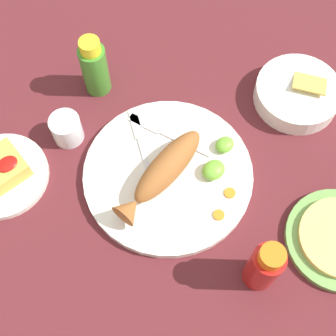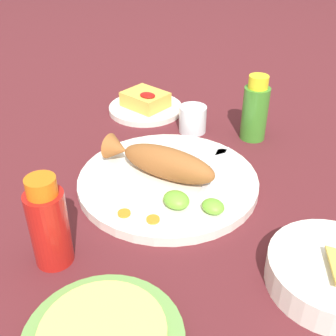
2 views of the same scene
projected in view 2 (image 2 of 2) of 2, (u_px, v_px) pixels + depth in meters
name	position (u px, v px, depth m)	size (l,w,h in m)	color
ground_plane	(168.00, 185.00, 0.79)	(4.00, 4.00, 0.00)	#561E23
main_plate	(168.00, 181.00, 0.79)	(0.33, 0.33, 0.02)	white
fried_fish	(160.00, 161.00, 0.77)	(0.23, 0.10, 0.06)	#935628
fork_near	(196.00, 158.00, 0.83)	(0.09, 0.17, 0.00)	silver
fork_far	(213.00, 169.00, 0.80)	(0.08, 0.18, 0.00)	silver
carrot_slice_near	(124.00, 213.00, 0.69)	(0.02, 0.02, 0.00)	orange
carrot_slice_mid	(153.00, 219.00, 0.68)	(0.02, 0.02, 0.00)	orange
lime_wedge_main	(176.00, 200.00, 0.70)	(0.05, 0.04, 0.03)	#6BB233
lime_wedge_side	(213.00, 206.00, 0.69)	(0.04, 0.03, 0.02)	#6BB233
hot_sauce_bottle_red	(50.00, 225.00, 0.59)	(0.06, 0.06, 0.15)	#B21914
hot_sauce_bottle_green	(255.00, 110.00, 0.91)	(0.06, 0.06, 0.14)	#3D8428
salt_cup	(193.00, 121.00, 0.96)	(0.06, 0.06, 0.06)	silver
side_plate_fries	(146.00, 109.00, 1.06)	(0.18, 0.18, 0.01)	white
fries_pile	(145.00, 99.00, 1.04)	(0.10, 0.08, 0.04)	gold
guacamole_bowl	(333.00, 272.00, 0.58)	(0.18, 0.18, 0.06)	white
tortilla_stack	(102.00, 334.00, 0.50)	(0.15, 0.15, 0.01)	#E0C666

